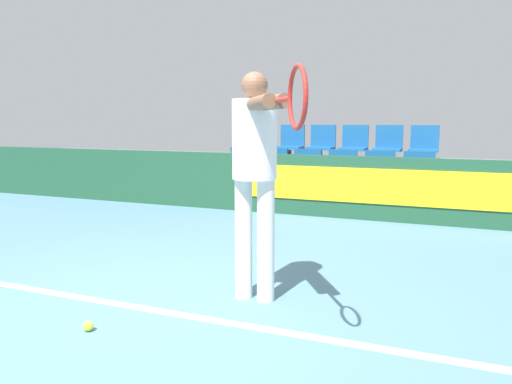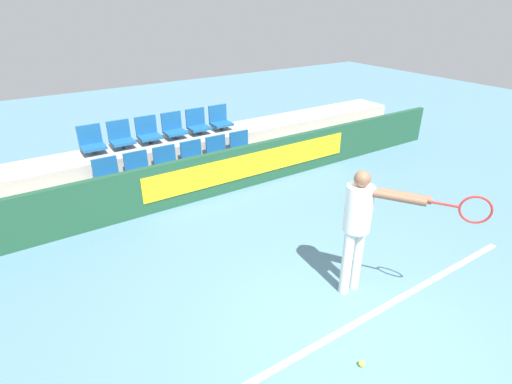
{
  "view_description": "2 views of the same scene",
  "coord_description": "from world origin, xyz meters",
  "px_view_note": "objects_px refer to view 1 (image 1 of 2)",
  "views": [
    {
      "loc": [
        1.95,
        -2.76,
        1.34
      ],
      "look_at": [
        -0.03,
        2.03,
        0.59
      ],
      "focal_mm": 35.0,
      "sensor_mm": 36.0,
      "label": 1
    },
    {
      "loc": [
        -2.72,
        -2.2,
        3.46
      ],
      "look_at": [
        0.04,
        2.02,
        0.97
      ],
      "focal_mm": 28.0,
      "sensor_mm": 36.0,
      "label": 2
    }
  ],
  "objects_px": {
    "stadium_chair_0": "(241,167)",
    "stadium_chair_11": "(424,145)",
    "stadium_chair_6": "(261,142)",
    "stadium_chair_3": "(341,171)",
    "tennis_ball": "(88,326)",
    "stadium_chair_7": "(291,143)",
    "stadium_chair_10": "(388,144)",
    "stadium_chair_4": "(378,172)",
    "stadium_chair_2": "(306,169)",
    "stadium_chair_8": "(322,143)",
    "stadium_chair_5": "(418,174)",
    "tennis_player": "(256,162)",
    "stadium_chair_9": "(354,144)",
    "stadium_chair_1": "(272,168)"
  },
  "relations": [
    {
      "from": "stadium_chair_2",
      "to": "stadium_chair_8",
      "type": "distance_m",
      "value": 0.98
    },
    {
      "from": "stadium_chair_4",
      "to": "stadium_chair_10",
      "type": "height_order",
      "value": "stadium_chair_10"
    },
    {
      "from": "stadium_chair_0",
      "to": "stadium_chair_11",
      "type": "bearing_deg",
      "value": 18.26
    },
    {
      "from": "stadium_chair_0",
      "to": "tennis_ball",
      "type": "height_order",
      "value": "stadium_chair_0"
    },
    {
      "from": "stadium_chair_3",
      "to": "tennis_ball",
      "type": "distance_m",
      "value": 5.06
    },
    {
      "from": "stadium_chair_2",
      "to": "stadium_chair_4",
      "type": "relative_size",
      "value": 1.0
    },
    {
      "from": "stadium_chair_10",
      "to": "stadium_chair_11",
      "type": "distance_m",
      "value": 0.55
    },
    {
      "from": "stadium_chair_10",
      "to": "stadium_chair_7",
      "type": "bearing_deg",
      "value": 180.0
    },
    {
      "from": "stadium_chair_5",
      "to": "stadium_chair_11",
      "type": "relative_size",
      "value": 1.0
    },
    {
      "from": "stadium_chair_3",
      "to": "stadium_chair_4",
      "type": "distance_m",
      "value": 0.55
    },
    {
      "from": "stadium_chair_2",
      "to": "tennis_ball",
      "type": "distance_m",
      "value": 5.03
    },
    {
      "from": "stadium_chair_6",
      "to": "tennis_ball",
      "type": "relative_size",
      "value": 8.11
    },
    {
      "from": "stadium_chair_9",
      "to": "stadium_chair_1",
      "type": "bearing_deg",
      "value": -140.48
    },
    {
      "from": "stadium_chair_6",
      "to": "stadium_chair_10",
      "type": "height_order",
      "value": "same"
    },
    {
      "from": "stadium_chair_8",
      "to": "stadium_chair_9",
      "type": "height_order",
      "value": "same"
    },
    {
      "from": "stadium_chair_2",
      "to": "tennis_player",
      "type": "height_order",
      "value": "tennis_player"
    },
    {
      "from": "stadium_chair_2",
      "to": "stadium_chair_9",
      "type": "bearing_deg",
      "value": 58.78
    },
    {
      "from": "stadium_chair_1",
      "to": "stadium_chair_8",
      "type": "distance_m",
      "value": 1.13
    },
    {
      "from": "stadium_chair_6",
      "to": "stadium_chair_11",
      "type": "bearing_deg",
      "value": 0.0
    },
    {
      "from": "stadium_chair_5",
      "to": "stadium_chair_11",
      "type": "height_order",
      "value": "stadium_chair_11"
    },
    {
      "from": "stadium_chair_9",
      "to": "tennis_player",
      "type": "distance_m",
      "value": 5.03
    },
    {
      "from": "stadium_chair_10",
      "to": "stadium_chair_11",
      "type": "bearing_deg",
      "value": 0.0
    },
    {
      "from": "stadium_chair_0",
      "to": "stadium_chair_11",
      "type": "height_order",
      "value": "stadium_chair_11"
    },
    {
      "from": "stadium_chair_0",
      "to": "stadium_chair_4",
      "type": "distance_m",
      "value": 2.22
    },
    {
      "from": "stadium_chair_4",
      "to": "stadium_chair_6",
      "type": "height_order",
      "value": "stadium_chair_6"
    },
    {
      "from": "stadium_chair_3",
      "to": "stadium_chair_10",
      "type": "relative_size",
      "value": 1.0
    },
    {
      "from": "stadium_chair_5",
      "to": "tennis_player",
      "type": "xyz_separation_m",
      "value": [
        -0.8,
        -4.11,
        0.46
      ]
    },
    {
      "from": "stadium_chair_2",
      "to": "stadium_chair_5",
      "type": "distance_m",
      "value": 1.66
    },
    {
      "from": "stadium_chair_8",
      "to": "stadium_chair_11",
      "type": "bearing_deg",
      "value": 0.0
    },
    {
      "from": "stadium_chair_4",
      "to": "stadium_chair_10",
      "type": "xyz_separation_m",
      "value": [
        0.0,
        0.91,
        0.36
      ]
    },
    {
      "from": "stadium_chair_1",
      "to": "stadium_chair_0",
      "type": "bearing_deg",
      "value": 180.0
    },
    {
      "from": "tennis_ball",
      "to": "stadium_chair_5",
      "type": "bearing_deg",
      "value": 72.33
    },
    {
      "from": "stadium_chair_0",
      "to": "stadium_chair_11",
      "type": "xyz_separation_m",
      "value": [
        2.77,
        0.91,
        0.36
      ]
    },
    {
      "from": "stadium_chair_10",
      "to": "stadium_chair_8",
      "type": "bearing_deg",
      "value": 180.0
    },
    {
      "from": "stadium_chair_2",
      "to": "stadium_chair_8",
      "type": "xyz_separation_m",
      "value": [
        0.0,
        0.91,
        0.36
      ]
    },
    {
      "from": "stadium_chair_1",
      "to": "tennis_ball",
      "type": "height_order",
      "value": "stadium_chair_1"
    },
    {
      "from": "stadium_chair_7",
      "to": "stadium_chair_10",
      "type": "height_order",
      "value": "same"
    },
    {
      "from": "stadium_chair_0",
      "to": "stadium_chair_9",
      "type": "relative_size",
      "value": 1.0
    },
    {
      "from": "stadium_chair_4",
      "to": "stadium_chair_7",
      "type": "distance_m",
      "value": 1.93
    },
    {
      "from": "stadium_chair_5",
      "to": "stadium_chair_6",
      "type": "xyz_separation_m",
      "value": [
        -2.77,
        0.91,
        0.36
      ]
    },
    {
      "from": "stadium_chair_2",
      "to": "tennis_ball",
      "type": "xyz_separation_m",
      "value": [
        0.07,
        -5.0,
        -0.56
      ]
    },
    {
      "from": "stadium_chair_0",
      "to": "tennis_player",
      "type": "xyz_separation_m",
      "value": [
        1.97,
        -4.11,
        0.46
      ]
    },
    {
      "from": "stadium_chair_2",
      "to": "stadium_chair_10",
      "type": "distance_m",
      "value": 1.48
    },
    {
      "from": "stadium_chair_2",
      "to": "stadium_chair_11",
      "type": "height_order",
      "value": "stadium_chair_11"
    },
    {
      "from": "stadium_chair_6",
      "to": "stadium_chair_7",
      "type": "height_order",
      "value": "same"
    },
    {
      "from": "stadium_chair_6",
      "to": "stadium_chair_10",
      "type": "relative_size",
      "value": 1.0
    },
    {
      "from": "stadium_chair_8",
      "to": "tennis_player",
      "type": "xyz_separation_m",
      "value": [
        0.86,
        -5.02,
        0.09
      ]
    },
    {
      "from": "stadium_chair_6",
      "to": "stadium_chair_9",
      "type": "bearing_deg",
      "value": 0.0
    },
    {
      "from": "stadium_chair_1",
      "to": "stadium_chair_6",
      "type": "relative_size",
      "value": 1.0
    },
    {
      "from": "stadium_chair_1",
      "to": "stadium_chair_11",
      "type": "xyz_separation_m",
      "value": [
        2.22,
        0.91,
        0.36
      ]
    }
  ]
}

